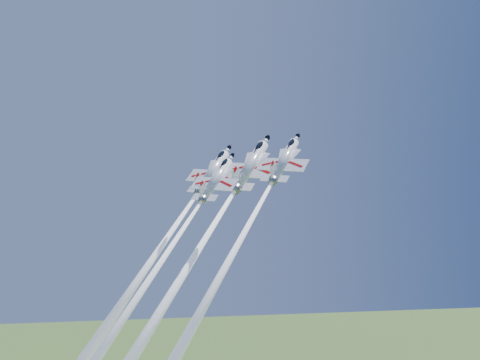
{
  "coord_description": "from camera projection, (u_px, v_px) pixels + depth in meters",
  "views": [
    {
      "loc": [
        -14.53,
        -97.55,
        92.47
      ],
      "look_at": [
        0.0,
        0.0,
        94.76
      ],
      "focal_mm": 40.0,
      "sensor_mm": 36.0,
      "label": 1
    }
  ],
  "objects": [
    {
      "name": "jet_lead",
      "position": [
        201.0,
        246.0,
        87.8
      ],
      "size": [
        30.97,
        41.47,
        47.99
      ],
      "rotation": [
        0.7,
        0.06,
        -0.62
      ],
      "color": "white"
    },
    {
      "name": "jet_left",
      "position": [
        172.0,
        231.0,
        91.92
      ],
      "size": [
        24.79,
        33.05,
        38.07
      ],
      "rotation": [
        0.7,
        0.06,
        -0.62
      ],
      "color": "white"
    },
    {
      "name": "jet_right",
      "position": [
        244.0,
        232.0,
        81.84
      ],
      "size": [
        25.85,
        34.66,
        40.16
      ],
      "rotation": [
        0.7,
        0.06,
        -0.62
      ],
      "color": "white"
    },
    {
      "name": "jet_slot",
      "position": [
        165.0,
        256.0,
        80.06
      ],
      "size": [
        25.04,
        33.66,
        39.1
      ],
      "rotation": [
        0.7,
        0.06,
        -0.62
      ],
      "color": "white"
    }
  ]
}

